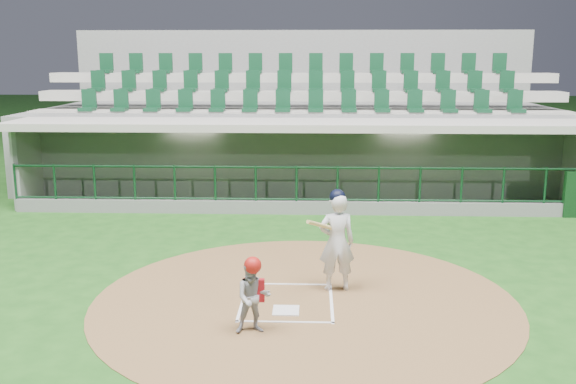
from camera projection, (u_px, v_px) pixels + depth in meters
The scene contains 8 objects.
ground at pixel (288, 296), 11.12m from camera, with size 120.00×120.00×0.00m, color #184614.
dirt_circle at pixel (305, 300), 10.92m from camera, with size 7.20×7.20×0.01m, color brown.
home_plate at pixel (286, 310), 10.43m from camera, with size 0.43×0.43×0.02m, color silver.
batter_box_chalk at pixel (287, 302), 10.83m from camera, with size 1.55×1.80×0.01m.
dugout_structure at pixel (299, 166), 18.59m from camera, with size 16.40×3.70×3.00m.
seating_deck at pixel (300, 137), 21.49m from camera, with size 17.00×6.72×5.15m.
batter at pixel (337, 240), 11.22m from camera, with size 0.88×0.89×1.83m.
catcher at pixel (253, 295), 9.53m from camera, with size 0.60×0.51×1.18m.
Camera 1 is at (0.41, -10.50, 4.06)m, focal length 40.00 mm.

